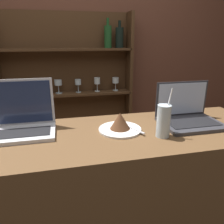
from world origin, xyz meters
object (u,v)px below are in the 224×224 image
(laptop_far, at_px, (188,115))
(water_glass, at_px, (164,121))
(cake_plate, at_px, (120,124))
(laptop_near, at_px, (22,121))

(laptop_far, relative_size, water_glass, 1.36)
(water_glass, bearing_deg, cake_plate, 147.63)
(water_glass, bearing_deg, laptop_near, 163.12)
(laptop_far, bearing_deg, water_glass, -147.74)
(laptop_far, bearing_deg, laptop_near, 175.75)
(laptop_far, height_order, cake_plate, laptop_far)
(laptop_near, height_order, water_glass, laptop_near)
(water_glass, bearing_deg, laptop_far, 32.26)
(laptop_far, bearing_deg, cake_plate, -177.05)
(laptop_near, distance_m, cake_plate, 0.48)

